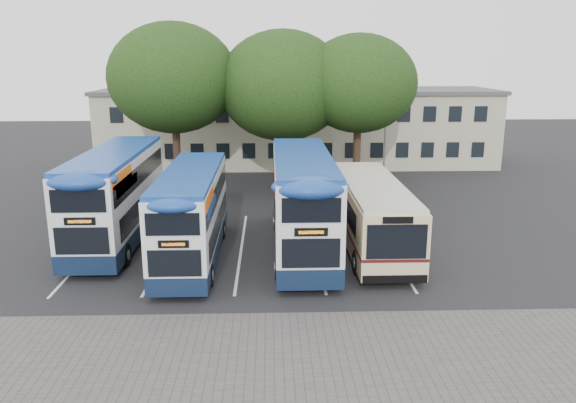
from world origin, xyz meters
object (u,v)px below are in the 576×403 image
Objects in this scene: bus_dd_right at (303,199)px; bus_single at (372,210)px; tree_left at (173,78)px; bus_dd_mid at (192,211)px; lamp_post at (386,110)px; tree_right at (359,84)px; bus_dd_left at (116,192)px; tree_mid at (283,86)px.

bus_single is (3.31, 0.53, -0.70)m from bus_dd_right.
tree_left is 1.14× the size of bus_dd_mid.
tree_right reaches higher than lamp_post.
bus_dd_right reaches higher than bus_dd_left.
tree_left is at bearing 132.37° from bus_single.
bus_dd_mid is (2.80, -13.61, -5.22)m from tree_left.
tree_left is 7.17m from tree_mid.
tree_left is 1.07× the size of tree_right.
tree_right is 17.29m from bus_dd_left.
lamp_post is at bearing 53.29° from tree_right.
bus_single is at bearing -94.96° from tree_right.
bus_dd_mid is at bearing -78.38° from tree_left.
tree_mid is at bearing 0.31° from tree_left.
tree_left is 1.04× the size of bus_single.
bus_dd_left is 1.01× the size of bus_single.
bus_single is (8.26, 1.49, -0.44)m from bus_dd_mid.
tree_left is 1.03× the size of bus_dd_left.
tree_right reaches higher than bus_dd_right.
lamp_post is 4.77m from tree_right.
tree_left is (-14.62, -2.63, 2.36)m from lamp_post.
bus_single is (11.06, -12.13, -5.66)m from tree_left.
tree_left reaches higher than bus_single.
tree_mid is 1.00× the size of bus_single.
lamp_post is at bearing 19.11° from tree_mid.
tree_right reaches higher than bus_single.
tree_left reaches higher than lamp_post.
lamp_post is 16.96m from bus_dd_right.
tree_left is at bearing -179.69° from tree_mid.
tree_right is at bearing 54.13° from bus_dd_mid.
bus_dd_right is at bearing -10.83° from bus_dd_left.
bus_dd_mid is (-11.82, -16.24, -2.86)m from lamp_post.
bus_dd_left is (-8.33, -10.98, -4.49)m from tree_mid.
tree_left is 14.85m from bus_dd_mid.
lamp_post is 20.29m from bus_dd_mid.
bus_dd_right is (8.94, -1.71, 0.03)m from bus_dd_left.
bus_dd_right reaches higher than bus_single.
tree_mid is at bearing 52.81° from bus_dd_left.
tree_mid is at bearing -160.89° from lamp_post.
lamp_post reaches higher than bus_single.
bus_dd_right is (4.95, 0.96, 0.27)m from bus_dd_mid.
tree_mid is 13.47m from bus_dd_right.
tree_left reaches higher than tree_right.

